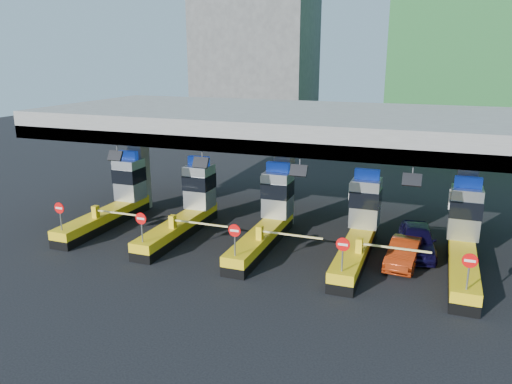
% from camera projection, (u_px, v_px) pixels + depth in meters
% --- Properties ---
extents(ground, '(120.00, 120.00, 0.00)m').
position_uv_depth(ground, '(267.00, 242.00, 27.65)').
color(ground, black).
rests_on(ground, ground).
extents(toll_canopy, '(28.00, 12.09, 7.00)m').
position_uv_depth(toll_canopy, '(284.00, 125.00, 28.61)').
color(toll_canopy, slate).
rests_on(toll_canopy, ground).
extents(toll_lane_far_left, '(4.43, 8.00, 4.16)m').
position_uv_depth(toll_lane_far_left, '(116.00, 199.00, 30.88)').
color(toll_lane_far_left, black).
rests_on(toll_lane_far_left, ground).
extents(toll_lane_left, '(4.43, 8.00, 4.16)m').
position_uv_depth(toll_lane_left, '(188.00, 207.00, 29.21)').
color(toll_lane_left, black).
rests_on(toll_lane_left, ground).
extents(toll_lane_center, '(4.43, 8.00, 4.16)m').
position_uv_depth(toll_lane_center, '(269.00, 217.00, 27.53)').
color(toll_lane_center, black).
rests_on(toll_lane_center, ground).
extents(toll_lane_right, '(4.43, 8.00, 4.16)m').
position_uv_depth(toll_lane_right, '(360.00, 227.00, 25.86)').
color(toll_lane_right, black).
rests_on(toll_lane_right, ground).
extents(toll_lane_far_right, '(4.43, 8.00, 4.16)m').
position_uv_depth(toll_lane_far_right, '(464.00, 239.00, 24.19)').
color(toll_lane_far_right, black).
rests_on(toll_lane_far_right, ground).
extents(bg_building_scaffold, '(18.00, 12.00, 28.00)m').
position_uv_depth(bg_building_scaffold, '(490.00, 13.00, 48.83)').
color(bg_building_scaffold, '#1E5926').
rests_on(bg_building_scaffold, ground).
extents(bg_building_concrete, '(14.00, 10.00, 18.00)m').
position_uv_depth(bg_building_concrete, '(256.00, 63.00, 62.48)').
color(bg_building_concrete, '#4C4C49').
rests_on(bg_building_concrete, ground).
extents(van, '(2.31, 4.69, 1.54)m').
position_uv_depth(van, '(417.00, 240.00, 25.88)').
color(van, black).
rests_on(van, ground).
extents(red_car, '(1.70, 3.95, 1.26)m').
position_uv_depth(red_car, '(404.00, 253.00, 24.53)').
color(red_car, '#99290B').
rests_on(red_car, ground).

